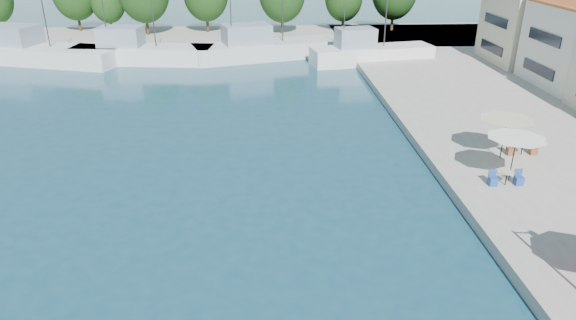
{
  "coord_description": "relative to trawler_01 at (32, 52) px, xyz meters",
  "views": [
    {
      "loc": [
        -3.84,
        -0.33,
        12.86
      ],
      "look_at": [
        -2.47,
        26.0,
        1.14
      ],
      "focal_mm": 32.0,
      "sensor_mm": 36.0,
      "label": 1
    }
  ],
  "objects": [
    {
      "name": "umbrella_white",
      "position": [
        37.83,
        -32.37,
        1.78
      ],
      "size": [
        3.04,
        3.04,
        2.5
      ],
      "color": "black",
      "rests_on": "quay_right"
    },
    {
      "name": "building_06",
      "position": [
        52.5,
        -5.18,
        4.43
      ],
      "size": [
        9.0,
        8.8,
        10.2
      ],
      "color": "beige",
      "rests_on": "quay_right"
    },
    {
      "name": "trawler_01",
      "position": [
        0.0,
        0.0,
        0.0
      ],
      "size": [
        19.46,
        10.1,
        10.2
      ],
      "rotation": [
        0.0,
        0.0,
        -0.29
      ],
      "color": "silver",
      "rests_on": "ground"
    },
    {
      "name": "cafe_table_02",
      "position": [
        37.44,
        -32.82,
        -0.18
      ],
      "size": [
        1.82,
        0.7,
        0.76
      ],
      "color": "black",
      "rests_on": "quay_right"
    },
    {
      "name": "trawler_04",
      "position": [
        36.1,
        -2.59,
        0.0
      ],
      "size": [
        13.44,
        5.71,
        10.2
      ],
      "rotation": [
        0.0,
        0.0,
        0.18
      ],
      "color": "silver",
      "rests_on": "ground"
    },
    {
      "name": "quay_far",
      "position": [
        20.5,
        10.82,
        -0.77
      ],
      "size": [
        90.0,
        16.0,
        0.6
      ],
      "primitive_type": "cube",
      "color": "gray",
      "rests_on": "ground"
    },
    {
      "name": "cafe_table_03",
      "position": [
        40.19,
        -28.88,
        -0.18
      ],
      "size": [
        1.82,
        0.7,
        0.76
      ],
      "color": "black",
      "rests_on": "quay_right"
    },
    {
      "name": "tree_03",
      "position": [
        4.4,
        15.45,
        3.4
      ],
      "size": [
        4.53,
        4.53,
        6.71
      ],
      "color": "#3F2B19",
      "rests_on": "quay_far"
    },
    {
      "name": "trawler_03",
      "position": [
        25.08,
        0.51,
        0.0
      ],
      "size": [
        17.12,
        8.96,
        10.2
      ],
      "rotation": [
        0.0,
        0.0,
        0.3
      ],
      "color": "silver",
      "rests_on": "ground"
    },
    {
      "name": "umbrella_cream",
      "position": [
        38.71,
        -29.29,
        1.71
      ],
      "size": [
        3.13,
        3.13,
        2.43
      ],
      "color": "black",
      "rests_on": "quay_right"
    },
    {
      "name": "trawler_02",
      "position": [
        11.63,
        -0.95,
        0.0
      ],
      "size": [
        15.15,
        5.45,
        10.2
      ],
      "rotation": [
        0.0,
        0.0,
        -0.11
      ],
      "color": "silver",
      "rests_on": "ground"
    }
  ]
}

